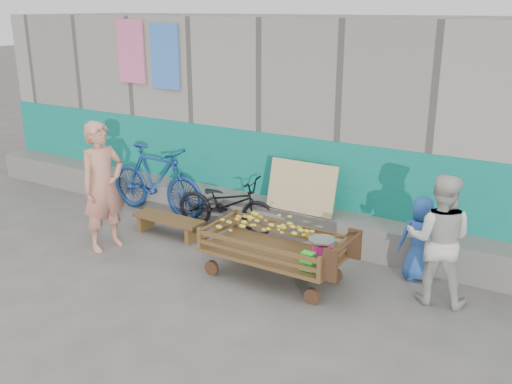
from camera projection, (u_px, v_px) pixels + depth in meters
The scene contains 9 objects.
ground at pixel (184, 303), 6.34m from camera, with size 80.00×80.00×0.00m, color #51504A.
building_wall at pixel (338, 116), 9.16m from camera, with size 12.00×3.50×3.00m.
banana_cart at pixel (270, 238), 6.77m from camera, with size 1.80×0.82×0.77m.
bench at pixel (169, 222), 8.16m from camera, with size 1.09×0.33×0.27m.
vendor_man at pixel (103, 186), 7.54m from camera, with size 0.64×0.42×1.74m, color tan.
woman at pixel (439, 239), 6.17m from camera, with size 0.72×0.56×1.47m, color beige.
child at pixel (421, 239), 6.76m from camera, with size 0.50×0.33×1.03m, color #2654AD.
bicycle_dark at pixel (226, 204), 8.28m from camera, with size 0.55×1.56×0.82m, color black.
bicycle_blue at pixel (156, 180), 8.91m from camera, with size 0.52×1.84×1.11m, color navy.
Camera 1 is at (3.65, -4.38, 3.14)m, focal length 40.00 mm.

